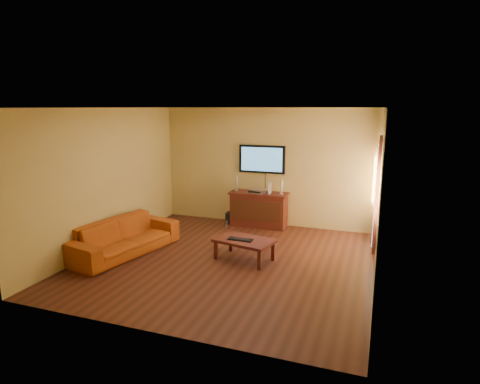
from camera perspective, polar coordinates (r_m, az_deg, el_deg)
The scene contains 14 objects.
ground_plane at distance 7.33m, azimuth -1.74°, elevation -9.71°, with size 5.00×5.00×0.00m, color #3B1A10.
room_walls at distance 7.47m, azimuth -0.09°, elevation 4.12°, with size 5.00×5.00×5.00m.
french_door at distance 8.21m, azimuth 18.91°, elevation -0.32°, with size 0.07×1.02×2.22m.
media_console at distance 9.25m, azimuth 2.68°, elevation -2.47°, with size 1.33×0.51×0.80m.
television at distance 9.24m, azimuth 3.14°, elevation 4.68°, with size 1.08×0.08×0.64m.
coffee_table at distance 7.24m, azimuth 0.62°, elevation -7.13°, with size 1.14×0.83×0.39m.
sofa at distance 7.86m, azimuth -16.18°, elevation -5.40°, with size 2.18×0.64×0.85m, color #A84712.
speaker_left at distance 9.32m, azimuth -0.49°, elevation 1.16°, with size 0.10×0.10×0.35m.
speaker_right at distance 8.98m, azimuth 5.92°, elevation 0.61°, with size 0.09×0.09×0.33m.
av_receiver at distance 9.12m, azimuth 2.39°, elevation 0.13°, with size 0.35×0.25×0.08m, color silver.
game_console at distance 9.05m, azimuth 4.28°, elevation 0.55°, with size 0.05×0.18×0.25m, color white.
subwoofer at distance 9.52m, azimuth -1.13°, elevation -3.71°, with size 0.27×0.27×0.27m, color black.
bottle at distance 9.15m, azimuth -1.97°, elevation -4.65°, with size 0.07×0.07×0.19m.
keyboard at distance 7.20m, azimuth 0.05°, elevation -6.74°, with size 0.44×0.18×0.03m.
Camera 1 is at (2.47, -6.34, 2.71)m, focal length 30.00 mm.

